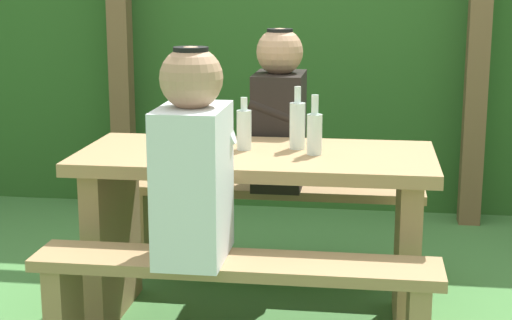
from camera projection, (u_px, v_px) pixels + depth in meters
name	position (u px, v px, depth m)	size (l,w,h in m)	color
hedge_backdrop	(303.00, 35.00, 5.29)	(6.40, 0.96, 2.05)	#2A5721
pergola_post_left	(120.00, 47.00, 4.80)	(0.12, 0.12, 1.98)	brown
pergola_post_right	(478.00, 51.00, 4.52)	(0.12, 0.12, 1.98)	brown
picnic_table	(256.00, 207.00, 3.27)	(1.40, 0.64, 0.71)	#9E7A51
bench_near	(235.00, 294.00, 2.80)	(1.40, 0.24, 0.45)	#9E7A51
bench_far	(271.00, 212.00, 3.80)	(1.40, 0.24, 0.45)	#9E7A51
person_white_shirt	(193.00, 163.00, 2.73)	(0.25, 0.35, 0.72)	silver
person_black_coat	(279.00, 115.00, 3.69)	(0.25, 0.35, 0.72)	black
drinking_glass	(214.00, 133.00, 3.35)	(0.07, 0.07, 0.09)	silver
bottle_left	(244.00, 128.00, 3.25)	(0.06, 0.06, 0.21)	silver
bottle_right	(314.00, 132.00, 3.15)	(0.06, 0.06, 0.23)	silver
bottle_center	(297.00, 124.00, 3.26)	(0.06, 0.06, 0.25)	silver
cell_phone	(191.00, 142.00, 3.40)	(0.07, 0.14, 0.01)	black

